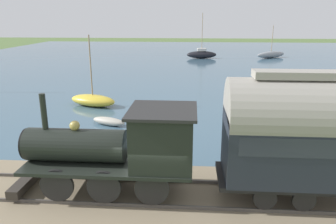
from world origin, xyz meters
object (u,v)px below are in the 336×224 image
steam_locomotive (126,145)px  rowboat_mid_harbor (109,121)px  rowboat_off_pier (290,135)px  sailboat_yellow (93,100)px  sailboat_black (202,54)px  sailboat_gray (271,55)px

steam_locomotive → rowboat_mid_harbor: (9.09, 2.99, -2.13)m
rowboat_off_pier → steam_locomotive: bearing=150.7°
sailboat_yellow → rowboat_mid_harbor: 5.19m
sailboat_yellow → sailboat_black: (31.60, -9.24, 0.21)m
sailboat_yellow → rowboat_off_pier: bearing=-95.9°
sailboat_gray → sailboat_black: (-1.47, 11.81, 0.12)m
rowboat_mid_harbor → steam_locomotive: bearing=-140.5°
rowboat_off_pier → sailboat_gray: bearing=6.0°
sailboat_yellow → rowboat_mid_harbor: bearing=-133.7°
sailboat_yellow → rowboat_off_pier: (-6.12, -13.35, -0.28)m
rowboat_off_pier → sailboat_yellow: bearing=82.5°
rowboat_mid_harbor → rowboat_off_pier: bearing=-76.7°
rowboat_mid_harbor → rowboat_off_pier: size_ratio=0.83×
sailboat_gray → sailboat_black: bearing=63.2°
sailboat_black → rowboat_off_pier: sailboat_black is taller
steam_locomotive → sailboat_yellow: size_ratio=1.19×
rowboat_mid_harbor → sailboat_yellow: bearing=48.9°
steam_locomotive → sailboat_black: (45.29, -3.84, -1.70)m
rowboat_mid_harbor → rowboat_off_pier: rowboat_mid_harbor is taller
steam_locomotive → rowboat_off_pier: (7.57, -7.95, -2.19)m
sailboat_black → rowboat_off_pier: bearing=-178.3°
steam_locomotive → sailboat_yellow: 14.84m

